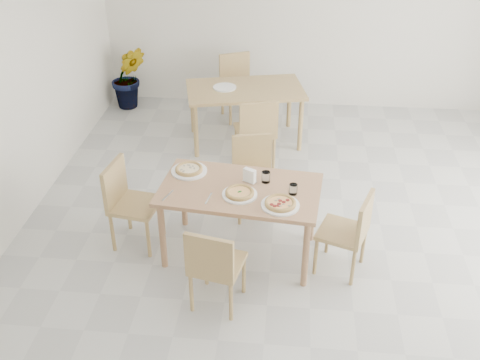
# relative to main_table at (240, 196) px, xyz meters

# --- Properties ---
(main_table) EXTENTS (1.54, 0.97, 0.75)m
(main_table) POSITION_rel_main_table_xyz_m (0.00, 0.00, 0.00)
(main_table) COLOR #A47754
(main_table) RESTS_ON ground
(chair_south) EXTENTS (0.49, 0.49, 0.84)m
(chair_south) POSITION_rel_main_table_xyz_m (-0.14, -0.77, -0.18)
(chair_south) COLOR tan
(chair_south) RESTS_ON ground
(chair_north) EXTENTS (0.51, 0.51, 0.86)m
(chair_north) POSITION_rel_main_table_xyz_m (0.07, 0.77, -0.17)
(chair_north) COLOR tan
(chair_north) RESTS_ON ground
(chair_west) EXTENTS (0.50, 0.50, 0.88)m
(chair_west) POSITION_rel_main_table_xyz_m (-1.11, 0.08, -0.15)
(chair_west) COLOR tan
(chair_west) RESTS_ON ground
(chair_east) EXTENTS (0.53, 0.53, 0.83)m
(chair_east) POSITION_rel_main_table_xyz_m (1.02, -0.17, -0.18)
(chair_east) COLOR tan
(chair_east) RESTS_ON ground
(plate_margherita) EXTENTS (0.32, 0.32, 0.02)m
(plate_margherita) POSITION_rel_main_table_xyz_m (0.01, -0.12, 0.09)
(plate_margherita) COLOR white
(plate_margherita) RESTS_ON main_table
(plate_mushroom) EXTENTS (0.34, 0.34, 0.02)m
(plate_mushroom) POSITION_rel_main_table_xyz_m (-0.52, 0.24, 0.09)
(plate_mushroom) COLOR white
(plate_mushroom) RESTS_ON main_table
(plate_pepperoni) EXTENTS (0.34, 0.34, 0.02)m
(plate_pepperoni) POSITION_rel_main_table_xyz_m (0.38, -0.26, 0.09)
(plate_pepperoni) COLOR white
(plate_pepperoni) RESTS_ON main_table
(pizza_margherita) EXTENTS (0.31, 0.31, 0.03)m
(pizza_margherita) POSITION_rel_main_table_xyz_m (0.01, -0.12, 0.12)
(pizza_margherita) COLOR tan
(pizza_margherita) RESTS_ON plate_margherita
(pizza_mushroom) EXTENTS (0.30, 0.30, 0.03)m
(pizza_mushroom) POSITION_rel_main_table_xyz_m (-0.52, 0.24, 0.12)
(pizza_mushroom) COLOR tan
(pizza_mushroom) RESTS_ON plate_mushroom
(pizza_pepperoni) EXTENTS (0.33, 0.33, 0.03)m
(pizza_pepperoni) POSITION_rel_main_table_xyz_m (0.38, -0.26, 0.12)
(pizza_pepperoni) COLOR tan
(pizza_pepperoni) RESTS_ON plate_pepperoni
(tumbler_a) EXTENTS (0.07, 0.07, 0.10)m
(tumbler_a) POSITION_rel_main_table_xyz_m (0.49, -0.05, 0.13)
(tumbler_a) COLOR white
(tumbler_a) RESTS_ON main_table
(tumbler_b) EXTENTS (0.08, 0.08, 0.11)m
(tumbler_b) POSITION_rel_main_table_xyz_m (0.23, 0.13, 0.14)
(tumbler_b) COLOR white
(tumbler_b) RESTS_ON main_table
(napkin_holder) EXTENTS (0.14, 0.12, 0.14)m
(napkin_holder) POSITION_rel_main_table_xyz_m (0.08, 0.10, 0.15)
(napkin_holder) COLOR silver
(napkin_holder) RESTS_ON main_table
(fork_a) EXTENTS (0.05, 0.19, 0.01)m
(fork_a) POSITION_rel_main_table_xyz_m (-0.26, -0.21, 0.09)
(fork_a) COLOR silver
(fork_a) RESTS_ON main_table
(fork_b) EXTENTS (0.08, 0.18, 0.01)m
(fork_b) POSITION_rel_main_table_xyz_m (-0.63, -0.19, 0.09)
(fork_b) COLOR silver
(fork_b) RESTS_ON main_table
(second_table) EXTENTS (1.62, 1.15, 0.75)m
(second_table) POSITION_rel_main_table_xyz_m (-0.17, 2.36, 0.00)
(second_table) COLOR tan
(second_table) RESTS_ON ground
(chair_back_s) EXTENTS (0.56, 0.56, 0.92)m
(chair_back_s) POSITION_rel_main_table_xyz_m (0.03, 1.66, -0.13)
(chair_back_s) COLOR tan
(chair_back_s) RESTS_ON ground
(chair_back_n) EXTENTS (0.59, 0.59, 0.90)m
(chair_back_n) POSITION_rel_main_table_xyz_m (-0.35, 3.15, -0.14)
(chair_back_n) COLOR tan
(chair_back_n) RESTS_ON ground
(plate_empty) EXTENTS (0.30, 0.30, 0.02)m
(plate_empty) POSITION_rel_main_table_xyz_m (-0.43, 2.34, 0.09)
(plate_empty) COLOR white
(plate_empty) RESTS_ON second_table
(potted_plant) EXTENTS (0.61, 0.55, 0.93)m
(potted_plant) POSITION_rel_main_table_xyz_m (-1.97, 3.29, -0.20)
(potted_plant) COLOR #377021
(potted_plant) RESTS_ON ground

